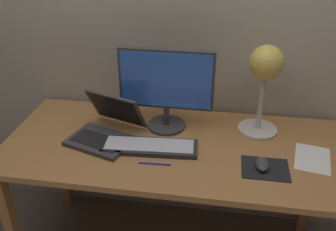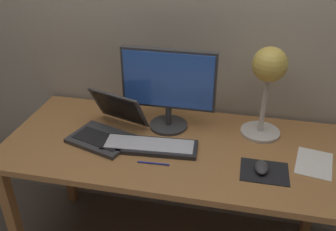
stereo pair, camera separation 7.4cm
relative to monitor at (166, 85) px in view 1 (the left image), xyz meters
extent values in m
cube|color=#B2A893|center=(0.06, 0.25, 0.33)|extent=(4.80, 0.06, 2.60)
cube|color=#A8703D|center=(0.06, -0.15, -0.25)|extent=(1.60, 0.70, 0.03)
cube|color=#A8703D|center=(-0.68, -0.44, -0.62)|extent=(0.05, 0.05, 0.71)
cube|color=#A8703D|center=(-0.68, 0.14, -0.62)|extent=(0.05, 0.05, 0.71)
cube|color=#A8703D|center=(0.80, 0.14, -0.62)|extent=(0.05, 0.05, 0.71)
cylinder|color=#38383A|center=(0.00, 0.00, -0.22)|extent=(0.19, 0.19, 0.01)
cylinder|color=#38383A|center=(0.00, 0.00, -0.17)|extent=(0.03, 0.03, 0.10)
cube|color=#38383A|center=(0.00, 0.00, 0.03)|extent=(0.46, 0.03, 0.30)
cube|color=blue|center=(0.00, -0.02, 0.03)|extent=(0.43, 0.00, 0.27)
cube|color=#28282B|center=(-0.05, -0.21, -0.22)|extent=(0.45, 0.17, 0.02)
cube|color=silver|center=(-0.05, -0.21, -0.21)|extent=(0.41, 0.14, 0.01)
cube|color=#38383A|center=(-0.29, -0.20, -0.22)|extent=(0.34, 0.28, 0.02)
cube|color=black|center=(-0.29, -0.21, -0.21)|extent=(0.27, 0.18, 0.00)
cube|color=#38383A|center=(-0.24, -0.05, -0.12)|extent=(0.31, 0.19, 0.19)
cube|color=black|center=(-0.24, -0.05, -0.12)|extent=(0.27, 0.16, 0.16)
cylinder|color=beige|center=(0.45, 0.03, -0.22)|extent=(0.19, 0.19, 0.01)
cylinder|color=silver|center=(0.45, 0.03, -0.06)|extent=(0.02, 0.02, 0.31)
sphere|color=gold|center=(0.45, 0.03, 0.13)|extent=(0.16, 0.16, 0.16)
sphere|color=#FFEAB2|center=(0.45, 0.02, 0.09)|extent=(0.06, 0.06, 0.06)
cube|color=black|center=(0.47, -0.28, -0.23)|extent=(0.20, 0.16, 0.00)
ellipsoid|color=#38383A|center=(0.46, -0.27, -0.21)|extent=(0.06, 0.10, 0.03)
cube|color=white|center=(0.69, -0.17, -0.23)|extent=(0.18, 0.23, 0.00)
cylinder|color=#2633A5|center=(0.00, -0.32, -0.23)|extent=(0.14, 0.02, 0.01)
camera|label=1|loc=(0.26, -1.58, 0.74)|focal=39.38mm
camera|label=2|loc=(0.33, -1.57, 0.74)|focal=39.38mm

